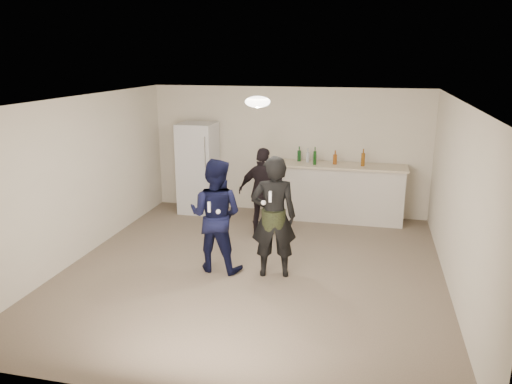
% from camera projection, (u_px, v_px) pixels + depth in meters
% --- Properties ---
extents(floor, '(6.00, 6.00, 0.00)m').
position_uv_depth(floor, '(253.00, 270.00, 7.42)').
color(floor, '#6B5B4C').
rests_on(floor, ground).
extents(ceiling, '(6.00, 6.00, 0.00)m').
position_uv_depth(ceiling, '(253.00, 100.00, 6.76)').
color(ceiling, silver).
rests_on(ceiling, wall_back).
extents(wall_back, '(6.00, 0.00, 6.00)m').
position_uv_depth(wall_back, '(288.00, 151.00, 9.91)').
color(wall_back, beige).
rests_on(wall_back, floor).
extents(wall_front, '(6.00, 0.00, 6.00)m').
position_uv_depth(wall_front, '(171.00, 277.00, 4.28)').
color(wall_front, beige).
rests_on(wall_front, floor).
extents(wall_left, '(0.00, 6.00, 6.00)m').
position_uv_depth(wall_left, '(80.00, 178.00, 7.70)').
color(wall_left, beige).
rests_on(wall_left, floor).
extents(wall_right, '(0.00, 6.00, 6.00)m').
position_uv_depth(wall_right, '(458.00, 201.00, 6.49)').
color(wall_right, beige).
rests_on(wall_right, floor).
extents(counter, '(2.60, 0.56, 1.05)m').
position_uv_depth(counter, '(334.00, 193.00, 9.58)').
color(counter, beige).
rests_on(counter, floor).
extents(counter_top, '(2.68, 0.64, 0.04)m').
position_uv_depth(counter_top, '(335.00, 165.00, 9.44)').
color(counter_top, beige).
rests_on(counter_top, counter).
extents(fridge, '(0.70, 0.70, 1.80)m').
position_uv_depth(fridge, '(198.00, 168.00, 10.01)').
color(fridge, silver).
rests_on(fridge, floor).
extents(fridge_handle, '(0.02, 0.02, 0.60)m').
position_uv_depth(fridge_handle, '(205.00, 152.00, 9.50)').
color(fridge_handle, silver).
rests_on(fridge_handle, fridge).
extents(ceiling_dome, '(0.36, 0.36, 0.16)m').
position_uv_depth(ceiling_dome, '(258.00, 102.00, 7.06)').
color(ceiling_dome, white).
rests_on(ceiling_dome, ceiling).
extents(shaker, '(0.08, 0.08, 0.17)m').
position_uv_depth(shaker, '(315.00, 159.00, 9.51)').
color(shaker, silver).
rests_on(shaker, counter_top).
extents(man, '(0.87, 0.70, 1.68)m').
position_uv_depth(man, '(216.00, 215.00, 7.25)').
color(man, '#0F123F').
rests_on(man, floor).
extents(woman, '(0.72, 0.56, 1.77)m').
position_uv_depth(woman, '(274.00, 217.00, 7.03)').
color(woman, black).
rests_on(woman, floor).
extents(camo_shorts, '(0.34, 0.34, 0.28)m').
position_uv_depth(camo_shorts, '(274.00, 219.00, 7.04)').
color(camo_shorts, '#273317').
rests_on(camo_shorts, woman).
extents(spectator, '(0.96, 0.49, 1.57)m').
position_uv_depth(spectator, '(264.00, 193.00, 8.63)').
color(spectator, black).
rests_on(spectator, floor).
extents(remote_man, '(0.04, 0.04, 0.15)m').
position_uv_depth(remote_man, '(209.00, 207.00, 6.93)').
color(remote_man, white).
rests_on(remote_man, man).
extents(nunchuk_man, '(0.07, 0.07, 0.07)m').
position_uv_depth(nunchuk_man, '(218.00, 212.00, 6.95)').
color(nunchuk_man, white).
rests_on(nunchuk_man, man).
extents(remote_woman, '(0.04, 0.04, 0.15)m').
position_uv_depth(remote_woman, '(270.00, 197.00, 6.70)').
color(remote_woman, white).
rests_on(remote_woman, woman).
extents(nunchuk_woman, '(0.07, 0.07, 0.07)m').
position_uv_depth(nunchuk_woman, '(264.00, 203.00, 6.78)').
color(nunchuk_woman, white).
rests_on(nunchuk_woman, woman).
extents(bottle_cluster, '(1.29, 0.32, 0.26)m').
position_uv_depth(bottle_cluster, '(326.00, 158.00, 9.46)').
color(bottle_cluster, '#113E11').
rests_on(bottle_cluster, counter_top).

